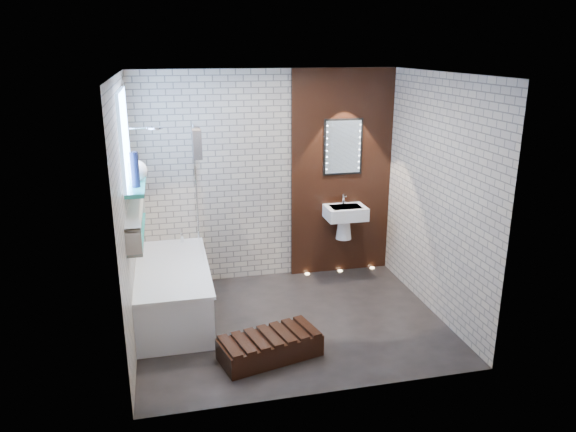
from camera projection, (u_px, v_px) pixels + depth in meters
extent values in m
plane|color=black|center=(291.00, 321.00, 5.91)|extent=(3.20, 3.20, 0.00)
cube|color=#B9A993|center=(267.00, 177.00, 6.73)|extent=(3.20, 0.04, 2.60)
cube|color=#B9A993|center=(329.00, 251.00, 4.31)|extent=(3.20, 0.04, 2.60)
cube|color=#B9A993|center=(127.00, 217.00, 5.18)|extent=(0.04, 2.60, 2.60)
cube|color=#B9A993|center=(436.00, 197.00, 5.86)|extent=(0.04, 2.60, 2.60)
plane|color=white|center=(292.00, 73.00, 5.13)|extent=(3.20, 3.20, 0.00)
cube|color=black|center=(341.00, 174.00, 6.90)|extent=(1.30, 0.06, 2.60)
cube|color=#7FADE0|center=(124.00, 137.00, 5.30)|extent=(0.03, 1.00, 0.90)
cube|color=teal|center=(136.00, 184.00, 5.45)|extent=(0.18, 1.00, 0.04)
cube|color=teal|center=(137.00, 233.00, 5.39)|extent=(0.14, 1.30, 0.03)
cube|color=#B2A899|center=(135.00, 210.00, 5.33)|extent=(0.14, 1.30, 0.03)
cube|color=#B2A899|center=(134.00, 243.00, 4.77)|extent=(0.14, 0.03, 0.26)
cube|color=#B2A899|center=(138.00, 204.00, 5.95)|extent=(0.14, 0.03, 0.26)
cube|color=white|center=(173.00, 292.00, 5.98)|extent=(0.75, 1.70, 0.55)
cube|color=white|center=(171.00, 267.00, 5.89)|extent=(0.79, 1.74, 0.03)
cylinder|color=silver|center=(182.00, 238.00, 6.58)|extent=(0.04, 0.04, 0.12)
cube|color=white|center=(198.00, 191.00, 6.17)|extent=(0.01, 0.78, 1.40)
cube|color=#282220|center=(197.00, 144.00, 5.83)|extent=(0.09, 0.24, 0.31)
cylinder|color=silver|center=(155.00, 128.00, 5.92)|extent=(0.18, 0.18, 0.02)
cube|color=white|center=(346.00, 213.00, 6.84)|extent=(0.50, 0.36, 0.16)
cone|color=white|center=(344.00, 228.00, 6.95)|extent=(0.20, 0.20, 0.28)
cylinder|color=silver|center=(343.00, 199.00, 6.89)|extent=(0.03, 0.03, 0.14)
cube|color=black|center=(343.00, 147.00, 6.77)|extent=(0.50, 0.02, 0.70)
cube|color=silver|center=(343.00, 147.00, 6.76)|extent=(0.45, 0.01, 0.65)
cube|color=black|center=(270.00, 347.00, 5.20)|extent=(1.02, 0.64, 0.21)
cylinder|color=maroon|center=(137.00, 215.00, 5.65)|extent=(0.06, 0.06, 0.15)
cylinder|color=#A76519|center=(136.00, 232.00, 5.22)|extent=(0.05, 0.05, 0.10)
cylinder|color=maroon|center=(135.00, 235.00, 5.08)|extent=(0.05, 0.05, 0.13)
sphere|color=white|center=(136.00, 171.00, 5.45)|extent=(0.21, 0.21, 0.21)
cylinder|color=#141A37|center=(135.00, 170.00, 5.21)|extent=(0.08, 0.08, 0.34)
cylinder|color=#FFD899|center=(307.00, 274.00, 7.13)|extent=(0.06, 0.06, 0.01)
cylinder|color=#FFD899|center=(340.00, 271.00, 7.22)|extent=(0.06, 0.06, 0.01)
cylinder|color=#FFD899|center=(372.00, 268.00, 7.32)|extent=(0.06, 0.06, 0.01)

